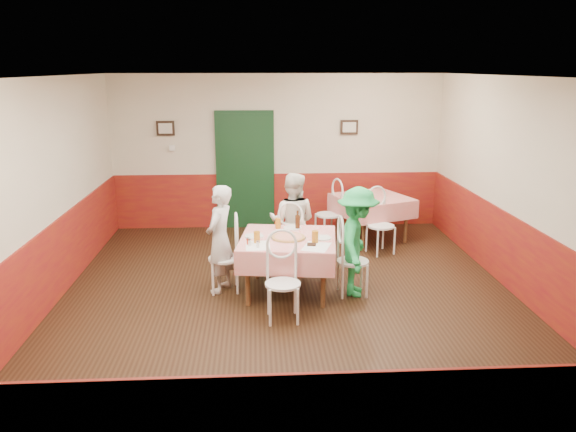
{
  "coord_description": "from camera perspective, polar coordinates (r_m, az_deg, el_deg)",
  "views": [
    {
      "loc": [
        -0.42,
        -6.71,
        2.92
      ],
      "look_at": [
        -0.0,
        0.26,
        1.05
      ],
      "focal_mm": 35.0,
      "sensor_mm": 36.0,
      "label": 1
    }
  ],
  "objects": [
    {
      "name": "floor",
      "position": [
        7.33,
        0.16,
        -8.5
      ],
      "size": [
        7.0,
        7.0,
        0.0
      ],
      "primitive_type": "plane",
      "color": "black",
      "rests_on": "ground"
    },
    {
      "name": "ceiling",
      "position": [
        6.72,
        0.18,
        13.97
      ],
      "size": [
        7.0,
        7.0,
        0.0
      ],
      "primitive_type": "plane",
      "color": "white",
      "rests_on": "back_wall"
    },
    {
      "name": "back_wall",
      "position": [
        10.33,
        -1.06,
        6.52
      ],
      "size": [
        6.0,
        0.1,
        2.8
      ],
      "primitive_type": "cube",
      "color": "beige",
      "rests_on": "ground"
    },
    {
      "name": "front_wall",
      "position": [
        3.57,
        3.74,
        -10.19
      ],
      "size": [
        6.0,
        0.1,
        2.8
      ],
      "primitive_type": "cube",
      "color": "beige",
      "rests_on": "ground"
    },
    {
      "name": "left_wall",
      "position": [
        7.34,
        -23.91,
        1.75
      ],
      "size": [
        0.1,
        7.0,
        2.8
      ],
      "primitive_type": "cube",
      "color": "beige",
      "rests_on": "ground"
    },
    {
      "name": "right_wall",
      "position": [
        7.68,
        23.13,
        2.36
      ],
      "size": [
        0.1,
        7.0,
        2.8
      ],
      "primitive_type": "cube",
      "color": "beige",
      "rests_on": "ground"
    },
    {
      "name": "wainscot_back",
      "position": [
        10.48,
        -1.03,
        1.63
      ],
      "size": [
        6.0,
        0.03,
        1.0
      ],
      "primitive_type": "cube",
      "color": "maroon",
      "rests_on": "ground"
    },
    {
      "name": "wainscot_left",
      "position": [
        7.58,
        -23.09,
        -4.89
      ],
      "size": [
        0.03,
        7.0,
        1.0
      ],
      "primitive_type": "cube",
      "color": "maroon",
      "rests_on": "ground"
    },
    {
      "name": "wainscot_right",
      "position": [
        7.9,
        22.37,
        -4.02
      ],
      "size": [
        0.03,
        7.0,
        1.0
      ],
      "primitive_type": "cube",
      "color": "maroon",
      "rests_on": "ground"
    },
    {
      "name": "door",
      "position": [
        10.33,
        -4.37,
        4.51
      ],
      "size": [
        0.96,
        0.06,
        2.1
      ],
      "primitive_type": "cube",
      "color": "black",
      "rests_on": "ground"
    },
    {
      "name": "picture_left",
      "position": [
        10.33,
        -12.34,
        8.7
      ],
      "size": [
        0.32,
        0.03,
        0.26
      ],
      "primitive_type": "cube",
      "color": "black",
      "rests_on": "back_wall"
    },
    {
      "name": "picture_right",
      "position": [
        10.36,
        6.24,
        8.97
      ],
      "size": [
        0.32,
        0.03,
        0.26
      ],
      "primitive_type": "cube",
      "color": "black",
      "rests_on": "back_wall"
    },
    {
      "name": "thermostat",
      "position": [
        10.36,
        -11.68,
        6.8
      ],
      "size": [
        0.1,
        0.03,
        0.1
      ],
      "primitive_type": "cube",
      "color": "white",
      "rests_on": "back_wall"
    },
    {
      "name": "main_table",
      "position": [
        7.43,
        0.0,
        -5.03
      ],
      "size": [
        1.37,
        1.37,
        0.77
      ],
      "primitive_type": "cube",
      "rotation": [
        0.0,
        0.0,
        -0.13
      ],
      "color": "red",
      "rests_on": "ground"
    },
    {
      "name": "second_table",
      "position": [
        9.8,
        8.46,
        -0.23
      ],
      "size": [
        1.45,
        1.45,
        0.77
      ],
      "primitive_type": "cube",
      "rotation": [
        0.0,
        0.0,
        0.38
      ],
      "color": "red",
      "rests_on": "ground"
    },
    {
      "name": "chair_left",
      "position": [
        7.51,
        -6.5,
        -4.31
      ],
      "size": [
        0.46,
        0.46,
        0.9
      ],
      "primitive_type": null,
      "rotation": [
        0.0,
        0.0,
        -1.48
      ],
      "color": "white",
      "rests_on": "ground"
    },
    {
      "name": "chair_right",
      "position": [
        7.4,
        6.6,
        -4.62
      ],
      "size": [
        0.43,
        0.43,
        0.9
      ],
      "primitive_type": null,
      "rotation": [
        0.0,
        0.0,
        1.6
      ],
      "color": "white",
      "rests_on": "ground"
    },
    {
      "name": "chair_far",
      "position": [
        8.21,
        0.42,
        -2.52
      ],
      "size": [
        0.49,
        0.49,
        0.9
      ],
      "primitive_type": null,
      "rotation": [
        0.0,
        0.0,
        2.94
      ],
      "color": "white",
      "rests_on": "ground"
    },
    {
      "name": "chair_near",
      "position": [
        6.61,
        -0.53,
        -6.94
      ],
      "size": [
        0.43,
        0.43,
        0.9
      ],
      "primitive_type": null,
      "rotation": [
        0.0,
        0.0,
        0.03
      ],
      "color": "white",
      "rests_on": "ground"
    },
    {
      "name": "chair_second_a",
      "position": [
        9.66,
        4.12,
        0.12
      ],
      "size": [
        0.54,
        0.54,
        0.9
      ],
      "primitive_type": null,
      "rotation": [
        0.0,
        0.0,
        -1.2
      ],
      "color": "white",
      "rests_on": "ground"
    },
    {
      "name": "chair_second_b",
      "position": [
        9.07,
        9.43,
        -1.02
      ],
      "size": [
        0.54,
        0.54,
        0.9
      ],
      "primitive_type": null,
      "rotation": [
        0.0,
        0.0,
        0.38
      ],
      "color": "white",
      "rests_on": "ground"
    },
    {
      "name": "pizza",
      "position": [
        7.27,
        0.05,
        -2.17
      ],
      "size": [
        0.48,
        0.48,
        0.03
      ],
      "primitive_type": "cylinder",
      "rotation": [
        0.0,
        0.0,
        -0.13
      ],
      "color": "#B74723",
      "rests_on": "main_table"
    },
    {
      "name": "plate_left",
      "position": [
        7.36,
        -3.46,
        -2.05
      ],
      "size": [
        0.28,
        0.28,
        0.01
      ],
      "primitive_type": "cylinder",
      "rotation": [
        0.0,
        0.0,
        -0.13
      ],
      "color": "white",
      "rests_on": "main_table"
    },
    {
      "name": "plate_right",
      "position": [
        7.29,
        3.42,
        -2.22
      ],
      "size": [
        0.28,
        0.28,
        0.01
      ],
      "primitive_type": "cylinder",
      "rotation": [
        0.0,
        0.0,
        -0.13
      ],
      "color": "white",
      "rests_on": "main_table"
    },
    {
      "name": "plate_far",
      "position": [
        7.72,
        0.43,
        -1.2
      ],
      "size": [
        0.28,
        0.28,
        0.01
      ],
      "primitive_type": "cylinder",
      "rotation": [
        0.0,
        0.0,
        -0.13
      ],
      "color": "white",
      "rests_on": "main_table"
    },
    {
      "name": "glass_a",
      "position": [
        7.08,
        -3.18,
        -2.16
      ],
      "size": [
        0.09,
        0.09,
        0.15
      ],
      "primitive_type": "cylinder",
      "rotation": [
        0.0,
        0.0,
        -0.13
      ],
      "color": "#BF7219",
      "rests_on": "main_table"
    },
    {
      "name": "glass_b",
      "position": [
        7.08,
        2.76,
        -2.12
      ],
      "size": [
        0.09,
        0.09,
        0.16
      ],
      "primitive_type": "cylinder",
      "rotation": [
        0.0,
        0.0,
        -0.13
      ],
      "color": "#BF7219",
      "rests_on": "main_table"
    },
    {
      "name": "glass_c",
      "position": [
        7.7,
        -1.02,
        -0.74
      ],
      "size": [
        0.09,
        0.09,
        0.14
      ],
      "primitive_type": "cylinder",
      "rotation": [
        0.0,
        0.0,
        -0.13
      ],
      "color": "#BF7219",
      "rests_on": "main_table"
    },
    {
      "name": "beer_bottle",
      "position": [
        7.65,
        0.98,
        -0.49
      ],
      "size": [
        0.07,
        0.07,
        0.23
      ],
      "primitive_type": "cylinder",
      "rotation": [
        0.0,
        0.0,
        -0.13
      ],
      "color": "#381C0A",
      "rests_on": "main_table"
    },
    {
      "name": "shaker_a",
      "position": [
        6.96,
        -3.92,
        -2.72
      ],
      "size": [
        0.04,
        0.04,
        0.09
      ],
      "primitive_type": "cylinder",
      "rotation": [
        0.0,
        0.0,
        -0.13
      ],
      "color": "silver",
      "rests_on": "main_table"
    },
    {
      "name": "shaker_b",
      "position": [
        6.91,
        -3.09,
        -2.86
      ],
      "size": [
        0.04,
        0.04,
        0.09
      ],
      "primitive_type": "cylinder",
      "rotation": [
        0.0,
        0.0,
        -0.13
      ],
      "color": "silver",
      "rests_on": "main_table"
    },
    {
      "name": "shaker_c",
      "position": [
        7.03,
        -4.09,
        -2.56
      ],
      "size": [
        0.04,
        0.04,
        0.09
      ],
      "primitive_type": "cylinder",
      "rotation": [
        0.0,
        0.0,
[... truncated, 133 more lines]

